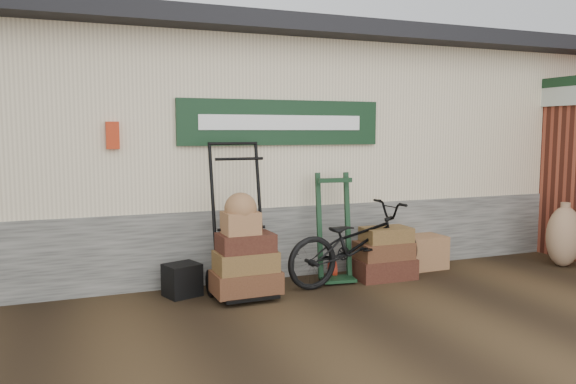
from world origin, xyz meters
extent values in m
plane|color=black|center=(0.00, 0.00, 0.00)|extent=(80.00, 80.00, 0.00)
cube|color=#4C4C47|center=(0.00, 2.75, 0.45)|extent=(14.00, 3.54, 0.90)
cube|color=#C7B592|center=(0.00, 2.75, 1.95)|extent=(14.00, 3.50, 2.10)
cube|color=black|center=(0.00, 2.60, 3.10)|extent=(14.40, 4.10, 0.20)
cube|color=black|center=(-0.30, 0.97, 1.95)|extent=(2.60, 0.06, 0.55)
cube|color=white|center=(-0.30, 0.94, 1.95)|extent=(2.10, 0.01, 0.18)
cube|color=#AE280C|center=(-2.30, 0.97, 1.80)|extent=(0.14, 0.10, 0.30)
cube|color=maroon|center=(4.70, 1.20, 1.30)|extent=(1.60, 4.50, 2.60)
cube|color=brown|center=(1.60, 0.76, 0.22)|extent=(0.69, 0.47, 0.44)
cube|color=black|center=(-1.63, 0.65, 0.18)|extent=(0.45, 0.41, 0.37)
imported|color=black|center=(0.45, 0.42, 0.55)|extent=(0.85, 1.94, 1.09)
ellipsoid|color=#846447|center=(3.50, 0.14, 0.41)|extent=(0.60, 0.54, 0.83)
camera|label=1|loc=(-2.77, -5.51, 1.84)|focal=35.00mm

